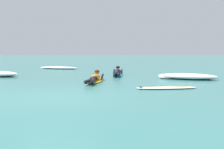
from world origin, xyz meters
TOP-DOWN VIEW (x-y plane):
  - ground_plane at (0.00, 10.00)m, footprint 120.00×120.00m
  - surfer_near at (0.77, 3.56)m, footprint 0.74×2.60m
  - surfer_far at (1.64, 6.57)m, footprint 0.61×2.60m
  - drifting_surfboard at (3.53, 1.71)m, footprint 2.27×0.90m
  - whitewater_front at (-2.90, 11.54)m, footprint 3.16×1.80m
  - whitewater_mid_left at (5.00, 4.93)m, footprint 2.96×1.84m

SIDE VIEW (x-z plane):
  - ground_plane at x=0.00m, z-range 0.00..0.00m
  - drifting_surfboard at x=3.53m, z-range -0.05..0.11m
  - whitewater_front at x=-2.90m, z-range -0.01..0.16m
  - whitewater_mid_left at x=5.00m, z-range -0.01..0.26m
  - surfer_far at x=1.64m, z-range -0.14..0.41m
  - surfer_near at x=0.77m, z-range -0.14..0.41m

